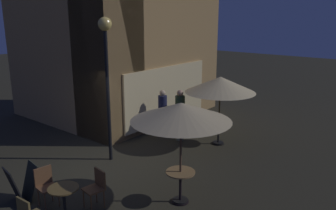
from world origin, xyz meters
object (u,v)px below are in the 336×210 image
Objects in this scene: patron_standing_1 at (163,113)px; cafe_table_2 at (64,198)px; patio_umbrella_0 at (181,112)px; menu_sandwich_board at (22,184)px; cafe_table_1 at (219,128)px; cafe_chair_0 at (97,185)px; patio_umbrella_1 at (220,85)px; street_lamp_near_corner at (106,55)px; cafe_table_0 at (180,181)px; patron_standing_0 at (180,115)px; cafe_chair_1 at (46,183)px.

cafe_table_2 is at bearing -99.92° from patron_standing_1.
menu_sandwich_board is at bearing 128.37° from patio_umbrella_0.
cafe_chair_0 is (-5.07, 0.09, -0.04)m from cafe_table_1.
patio_umbrella_0 is 2.74× the size of cafe_chair_0.
menu_sandwich_board is at bearing 164.95° from patio_umbrella_1.
menu_sandwich_board is (-2.88, -0.21, -2.67)m from street_lamp_near_corner.
menu_sandwich_board reaches higher than cafe_table_1.
cafe_table_0 is at bearing -161.67° from patio_umbrella_1.
patio_umbrella_1 is at bearing 82.06° from patron_standing_0.
cafe_table_1 is 1.37m from patron_standing_0.
patio_umbrella_1 reaches higher than patron_standing_1.
patron_standing_0 is at bearing 37.29° from patio_umbrella_0.
street_lamp_near_corner is 3.48m from patron_standing_0.
patron_standing_1 is (5.31, 1.76, 0.34)m from cafe_table_2.
cafe_table_1 is 0.35× the size of patio_umbrella_1.
cafe_chair_0 reaches higher than menu_sandwich_board.
patio_umbrella_0 is at bearing 180.00° from cafe_table_0.
patio_umbrella_1 is at bearing 180.00° from cafe_table_1.
cafe_chair_1 is at bearing 131.46° from cafe_table_0.
cafe_table_1 is (6.00, -1.61, 0.13)m from menu_sandwich_board.
patron_standing_0 is (5.25, 0.20, 0.35)m from cafe_chair_1.
street_lamp_near_corner reaches higher than cafe_table_1.
patio_umbrella_0 reaches higher than cafe_table_1.
cafe_table_2 is at bearing 145.30° from patio_umbrella_0.
street_lamp_near_corner is at bearing 78.51° from cafe_table_0.
patio_umbrella_0 is (-0.00, 0.00, 1.62)m from cafe_table_0.
street_lamp_near_corner is 2.50× the size of patron_standing_1.
cafe_table_2 is (-5.84, 0.21, -0.06)m from cafe_table_1.
patron_standing_1 is at bearing 44.96° from cafe_table_0.
menu_sandwich_board is 0.51× the size of patron_standing_1.
cafe_table_0 is 4.09m from patron_standing_0.
cafe_table_0 is 2.55m from cafe_table_2.
menu_sandwich_board is at bearing -34.28° from patron_standing_0.
menu_sandwich_board is 5.53m from patron_standing_0.
patron_standing_0 reaches higher than cafe_table_0.
street_lamp_near_corner is at bearing 30.70° from cafe_table_2.
street_lamp_near_corner reaches higher than cafe_chair_1.
patio_umbrella_0 is 2.64× the size of cafe_chair_1.
cafe_table_0 is 3.94m from cafe_table_1.
patron_standing_0 is 0.75m from patron_standing_1.
patio_umbrella_1 is 2.54× the size of cafe_chair_1.
cafe_table_2 is 0.45× the size of patron_standing_1.
patio_umbrella_0 reaches higher than menu_sandwich_board.
cafe_table_2 is at bearing 177.93° from patio_umbrella_1.
cafe_table_1 is 4.25m from patio_umbrella_0.
patron_standing_1 is (5.47, 0.36, 0.41)m from menu_sandwich_board.
patio_umbrella_0 reaches higher than patron_standing_1.
cafe_chair_1 reaches higher than cafe_table_0.
cafe_table_1 is 2.06m from patron_standing_1.
street_lamp_near_corner is 1.82× the size of patio_umbrella_1.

